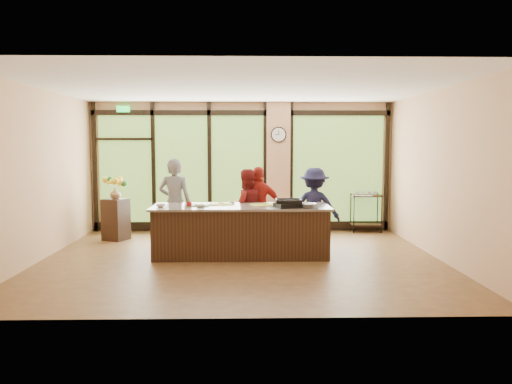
{
  "coord_description": "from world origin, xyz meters",
  "views": [
    {
      "loc": [
        0.07,
        -8.65,
        2.02
      ],
      "look_at": [
        0.27,
        0.4,
        1.16
      ],
      "focal_mm": 35.0,
      "sensor_mm": 36.0,
      "label": 1
    }
  ],
  "objects_px": {
    "cook_left": "(175,203)",
    "roasting_pan": "(288,205)",
    "bar_cart": "(366,207)",
    "island_base": "(241,232)",
    "flower_stand": "(116,219)",
    "cook_right": "(314,207)"
  },
  "relations": [
    {
      "from": "roasting_pan",
      "to": "bar_cart",
      "type": "xyz_separation_m",
      "value": [
        2.04,
        2.72,
        -0.39
      ]
    },
    {
      "from": "cook_right",
      "to": "flower_stand",
      "type": "bearing_deg",
      "value": 2.45
    },
    {
      "from": "island_base",
      "to": "flower_stand",
      "type": "height_order",
      "value": "same"
    },
    {
      "from": "cook_left",
      "to": "cook_right",
      "type": "bearing_deg",
      "value": -171.35
    },
    {
      "from": "island_base",
      "to": "flower_stand",
      "type": "distance_m",
      "value": 3.11
    },
    {
      "from": "cook_right",
      "to": "flower_stand",
      "type": "height_order",
      "value": "cook_right"
    },
    {
      "from": "bar_cart",
      "to": "flower_stand",
      "type": "bearing_deg",
      "value": -168.47
    },
    {
      "from": "roasting_pan",
      "to": "cook_right",
      "type": "bearing_deg",
      "value": 41.73
    },
    {
      "from": "bar_cart",
      "to": "cook_right",
      "type": "bearing_deg",
      "value": -129.12
    },
    {
      "from": "bar_cart",
      "to": "cook_left",
      "type": "bearing_deg",
      "value": -156.04
    },
    {
      "from": "island_base",
      "to": "roasting_pan",
      "type": "height_order",
      "value": "roasting_pan"
    },
    {
      "from": "cook_left",
      "to": "flower_stand",
      "type": "bearing_deg",
      "value": -21.41
    },
    {
      "from": "cook_left",
      "to": "roasting_pan",
      "type": "height_order",
      "value": "cook_left"
    },
    {
      "from": "island_base",
      "to": "cook_right",
      "type": "xyz_separation_m",
      "value": [
        1.45,
        0.85,
        0.34
      ]
    },
    {
      "from": "cook_right",
      "to": "bar_cart",
      "type": "distance_m",
      "value": 2.16
    },
    {
      "from": "island_base",
      "to": "cook_left",
      "type": "distance_m",
      "value": 1.6
    },
    {
      "from": "roasting_pan",
      "to": "bar_cart",
      "type": "height_order",
      "value": "roasting_pan"
    },
    {
      "from": "roasting_pan",
      "to": "flower_stand",
      "type": "xyz_separation_m",
      "value": [
        -3.51,
        1.85,
        -0.52
      ]
    },
    {
      "from": "cook_left",
      "to": "roasting_pan",
      "type": "xyz_separation_m",
      "value": [
        2.15,
        -1.09,
        0.08
      ]
    },
    {
      "from": "island_base",
      "to": "cook_left",
      "type": "height_order",
      "value": "cook_left"
    },
    {
      "from": "cook_left",
      "to": "island_base",
      "type": "bearing_deg",
      "value": 155.92
    },
    {
      "from": "flower_stand",
      "to": "bar_cart",
      "type": "height_order",
      "value": "bar_cart"
    }
  ]
}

